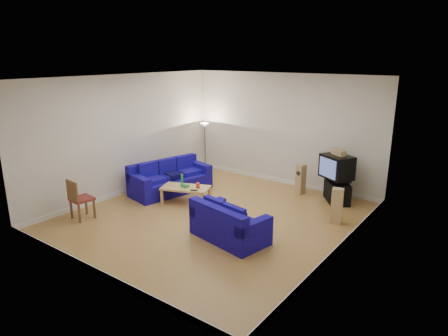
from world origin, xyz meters
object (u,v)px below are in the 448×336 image
Objects in this scene: coffee_table at (186,189)px; television at (337,167)px; tv_stand at (337,192)px; sofa_three_seat at (170,180)px; sofa_loveseat at (228,226)px.

coffee_table is 3.89m from television.
tv_stand is (3.07, 2.42, -0.12)m from coffee_table.
television is at bearing -107.42° from tv_stand.
sofa_three_seat reaches higher than coffee_table.
sofa_three_seat is 1.06m from coffee_table.
sofa_loveseat is 2.35m from coffee_table.
tv_stand is (4.04, 2.00, -0.05)m from sofa_three_seat.
tv_stand is at bearing 128.36° from sofa_three_seat.
sofa_loveseat is at bearing 76.35° from sofa_three_seat.
sofa_three_seat is at bearing -100.02° from tv_stand.
coffee_table is at bearing 78.87° from sofa_three_seat.
tv_stand is at bearing 85.41° from sofa_loveseat.
sofa_three_seat is at bearing 165.41° from sofa_loveseat.
sofa_three_seat is 2.49× the size of television.
sofa_three_seat is at bearing -124.36° from television.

